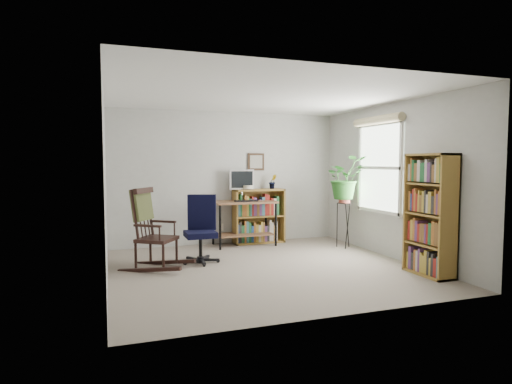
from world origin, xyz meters
name	(u,v)px	position (x,y,z in m)	size (l,w,h in m)	color
floor	(265,268)	(0.00, 0.00, 0.00)	(4.20, 4.00, 0.00)	gray
ceiling	(266,96)	(0.00, 0.00, 2.40)	(4.20, 4.00, 0.00)	silver
wall_back	(227,178)	(0.00, 2.00, 1.20)	(4.20, 0.00, 2.40)	#B1B1AD
wall_front	(339,193)	(0.00, -2.00, 1.20)	(4.20, 0.00, 2.40)	#B1B1AD
wall_left	(105,186)	(-2.10, 0.00, 1.20)	(0.00, 4.00, 2.40)	#B1B1AD
wall_right	(392,181)	(2.10, 0.00, 1.20)	(0.00, 4.00, 2.40)	#B1B1AD
window	(379,168)	(2.06, 0.30, 1.40)	(0.12, 1.20, 1.50)	silver
desk	(244,223)	(0.23, 1.70, 0.40)	(1.11, 0.61, 0.80)	brown
monitor	(242,185)	(0.23, 1.84, 1.08)	(0.46, 0.16, 0.56)	silver
keyboard	(246,201)	(0.23, 1.58, 0.81)	(0.40, 0.15, 0.03)	black
office_chair	(200,229)	(-0.79, 0.62, 0.51)	(0.56, 0.56, 1.02)	black
rocking_chair	(157,228)	(-1.44, 0.47, 0.58)	(0.60, 1.00, 1.15)	black
low_bookshelf	(259,216)	(0.55, 1.82, 0.50)	(0.94, 0.31, 1.00)	olive
tall_bookshelf	(430,215)	(1.92, -1.04, 0.80)	(0.30, 0.70, 1.61)	olive
plant_stand	(344,221)	(1.80, 0.91, 0.46)	(0.25, 0.25, 0.92)	black
spider_plant	(345,157)	(1.80, 0.91, 1.58)	(1.69, 1.88, 1.46)	#276623
potted_plant_small	(273,186)	(0.83, 1.83, 1.05)	(0.13, 0.24, 0.11)	#276623
framed_picture	(256,162)	(0.55, 1.97, 1.50)	(0.32, 0.04, 0.32)	black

